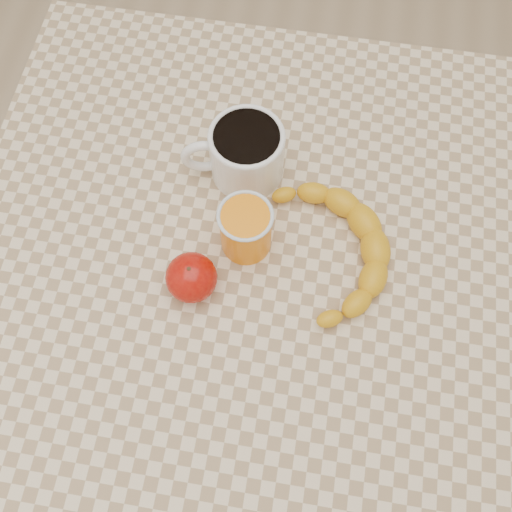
% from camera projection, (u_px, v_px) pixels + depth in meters
% --- Properties ---
extents(ground, '(3.00, 3.00, 0.00)m').
position_uv_depth(ground, '(256.00, 374.00, 1.44)').
color(ground, tan).
rests_on(ground, ground).
extents(table, '(0.80, 0.80, 0.75)m').
position_uv_depth(table, '(256.00, 284.00, 0.82)').
color(table, beige).
rests_on(table, ground).
extents(coffee_mug, '(0.15, 0.12, 0.09)m').
position_uv_depth(coffee_mug, '(245.00, 152.00, 0.76)').
color(coffee_mug, white).
rests_on(coffee_mug, table).
extents(orange_juice_glass, '(0.07, 0.07, 0.08)m').
position_uv_depth(orange_juice_glass, '(246.00, 229.00, 0.72)').
color(orange_juice_glass, orange).
rests_on(orange_juice_glass, table).
extents(apple, '(0.07, 0.07, 0.06)m').
position_uv_depth(apple, '(191.00, 278.00, 0.70)').
color(apple, '#8E0704').
rests_on(apple, table).
extents(banana, '(0.30, 0.33, 0.04)m').
position_uv_depth(banana, '(335.00, 249.00, 0.73)').
color(banana, gold).
rests_on(banana, table).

